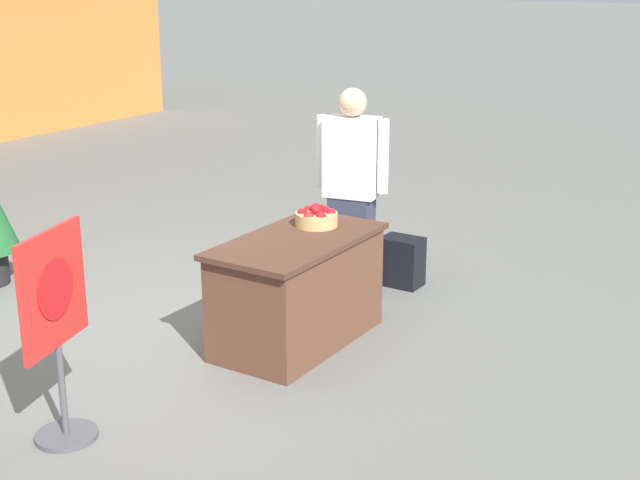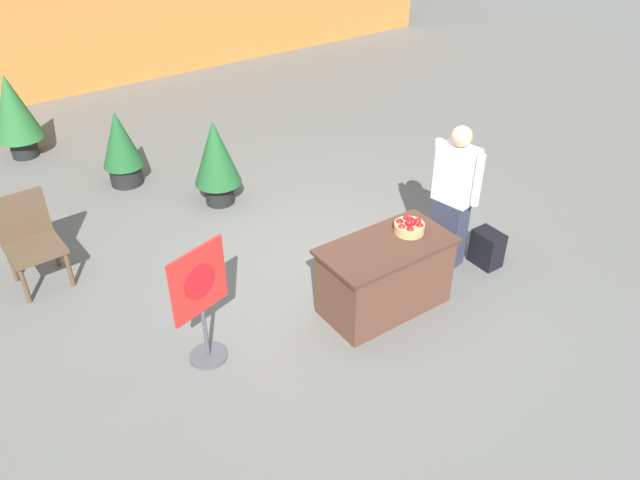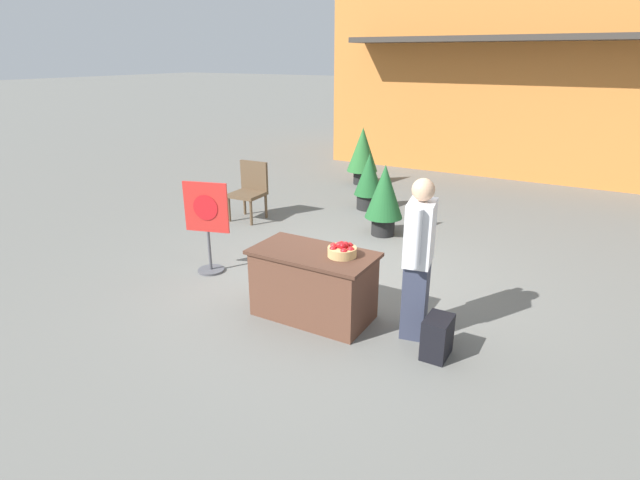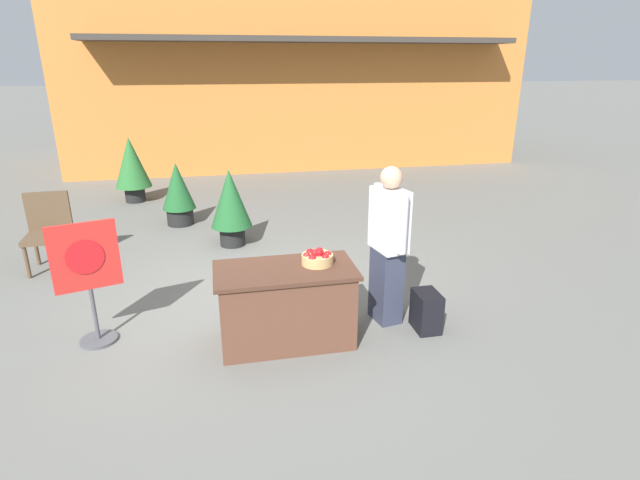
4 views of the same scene
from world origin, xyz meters
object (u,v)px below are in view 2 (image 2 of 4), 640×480
Objects in this scene: display_table at (385,276)px; potted_plant_near_left at (121,146)px; apple_basket at (409,226)px; backpack at (487,248)px; potted_plant_far_left at (13,110)px; poster_board at (201,301)px; person_visitor at (453,197)px; patio_chair at (29,236)px; potted_plant_near_right at (216,157)px.

potted_plant_near_left is (-1.24, 4.16, 0.18)m from display_table.
backpack is (1.13, -0.14, -0.64)m from apple_basket.
potted_plant_far_left reaches higher than potted_plant_near_left.
poster_board is (-2.19, 0.32, -0.16)m from apple_basket.
potted_plant_near_left is at bearing 110.92° from apple_basket.
backpack is at bearing 128.71° from person_visitor.
backpack is 3.38m from poster_board.
potted_plant_far_left is (-0.35, 5.52, 0.05)m from poster_board.
person_visitor is 1.66× the size of patio_chair.
poster_board reaches higher than backpack.
person_visitor is at bearing 10.67° from display_table.
potted_plant_near_right is at bearing 104.32° from apple_basket.
potted_plant_far_left reaches higher than potted_plant_near_right.
poster_board is 0.98× the size of potted_plant_far_left.
backpack is 0.34× the size of poster_board.
patio_chair is (-3.95, 2.35, -0.30)m from person_visitor.
potted_plant_near_left is at bearing 124.19° from potted_plant_near_right.
potted_plant_far_left is (-3.32, 5.67, -0.13)m from person_visitor.
potted_plant_far_left is (-2.20, 5.88, 0.34)m from display_table.
apple_basket is (0.33, 0.05, 0.46)m from display_table.
display_table is at bearing -171.72° from apple_basket.
display_table is at bearing -73.37° from potted_plant_near_left.
person_visitor is 1.58× the size of potted_plant_near_left.
apple_basket reaches higher than display_table.
apple_basket is at bearing 48.80° from patio_chair.
patio_chair is at bearing -171.39° from potted_plant_near_right.
apple_basket is 0.30× the size of patio_chair.
potted_plant_near_left reaches higher than apple_basket.
backpack is 0.33× the size of potted_plant_far_left.
person_visitor is at bearing 139.38° from backpack.
apple_basket is 0.26× the size of potted_plant_near_right.
apple_basket is at bearing 173.19° from backpack.
poster_board is 3.84m from potted_plant_near_left.
backpack is at bearing -57.51° from potted_plant_near_left.
display_table is at bearing 176.58° from backpack.
potted_plant_near_right is at bearing 97.90° from display_table.
backpack is 0.41× the size of patio_chair.
potted_plant_near_right is (2.43, 0.37, 0.10)m from patio_chair.
backpack is at bearing 55.60° from patio_chair.
backpack is 0.39× the size of potted_plant_near_left.
potted_plant_far_left is at bearing 166.98° from poster_board.
person_visitor is 1.44× the size of potted_plant_near_right.
potted_plant_near_left is (1.59, 1.60, 0.01)m from patio_chair.
potted_plant_far_left reaches higher than patio_chair.
backpack is 5.04m from potted_plant_near_left.
poster_board reaches higher than display_table.
potted_plant_near_right is 0.91× the size of potted_plant_far_left.
apple_basket is at bearing 65.10° from poster_board.
person_visitor is at bearing 56.49° from patio_chair.
poster_board reaches higher than patio_chair.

